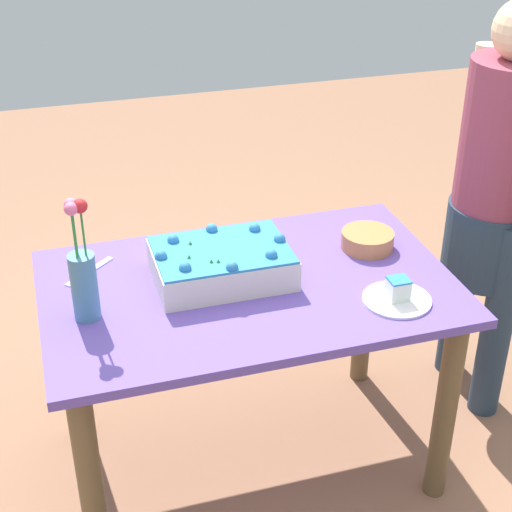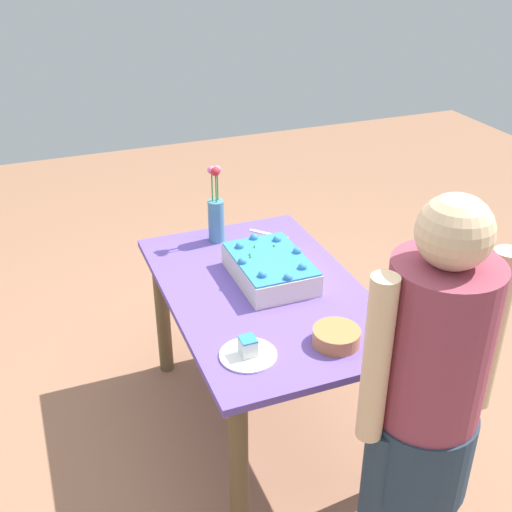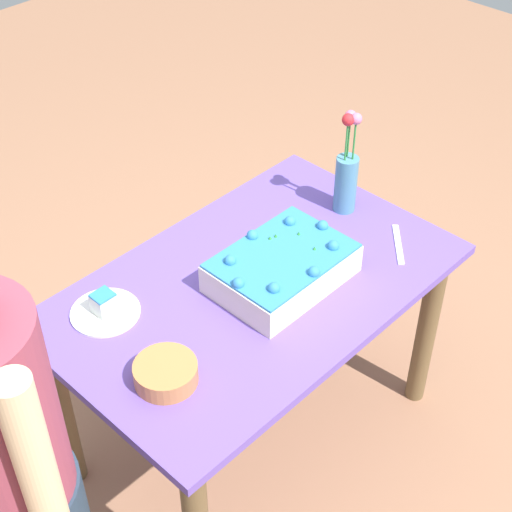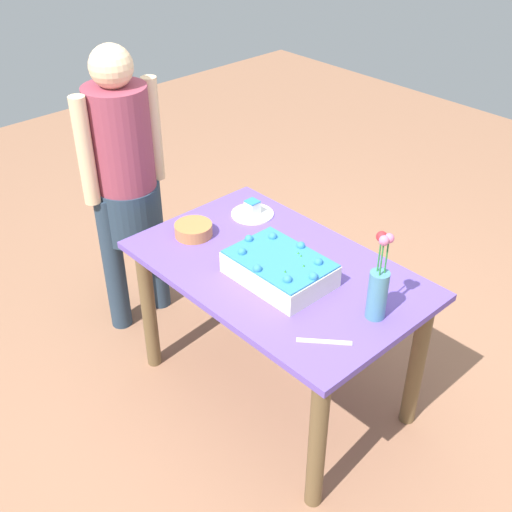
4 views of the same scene
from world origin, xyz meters
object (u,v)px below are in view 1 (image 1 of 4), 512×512
at_px(serving_plate_with_slice, 397,295).
at_px(cake_knife, 90,271).
at_px(person_standing, 498,189).
at_px(sheet_cake, 222,263).
at_px(flower_vase, 83,276).
at_px(fruit_bowl, 367,240).

height_order(serving_plate_with_slice, cake_knife, serving_plate_with_slice).
bearing_deg(person_standing, serving_plate_with_slice, 33.60).
relative_size(serving_plate_with_slice, person_standing, 0.14).
distance_m(serving_plate_with_slice, person_standing, 0.65).
xyz_separation_m(sheet_cake, person_standing, (0.99, 0.08, 0.08)).
relative_size(cake_knife, flower_vase, 0.54).
xyz_separation_m(flower_vase, person_standing, (1.41, 0.18, -0.00)).
relative_size(flower_vase, fruit_bowl, 2.15).
distance_m(serving_plate_with_slice, fruit_bowl, 0.32).
height_order(cake_knife, person_standing, person_standing).
height_order(serving_plate_with_slice, fruit_bowl, serving_plate_with_slice).
height_order(flower_vase, fruit_bowl, flower_vase).
height_order(sheet_cake, cake_knife, sheet_cake).
xyz_separation_m(cake_knife, flower_vase, (-0.03, -0.25, 0.13)).
distance_m(sheet_cake, cake_knife, 0.42).
height_order(cake_knife, fruit_bowl, fruit_bowl).
distance_m(cake_knife, person_standing, 1.39).
xyz_separation_m(sheet_cake, flower_vase, (-0.42, -0.10, 0.08)).
xyz_separation_m(serving_plate_with_slice, person_standing, (0.53, 0.35, 0.11)).
distance_m(flower_vase, fruit_bowl, 0.94).
height_order(fruit_bowl, person_standing, person_standing).
bearing_deg(person_standing, cake_knife, -2.97).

